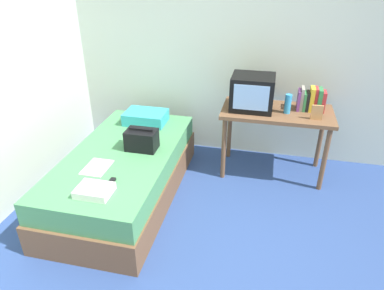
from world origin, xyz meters
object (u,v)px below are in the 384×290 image
bed (124,174)px  picture_frame (317,112)px  tv (252,92)px  water_bottle (288,104)px  remote_dark (110,183)px  pillow (146,117)px  desk (276,119)px  magazine (97,167)px  handbag (142,140)px  book_row (311,100)px  folded_towel (94,191)px

bed → picture_frame: 2.02m
tv → water_bottle: tv is taller
remote_dark → pillow: bearing=95.7°
desk → magazine: size_ratio=4.00×
handbag → book_row: bearing=26.1°
bed → handbag: size_ratio=6.67×
tv → handbag: bearing=-145.3°
bed → pillow: (0.00, 0.70, 0.33)m
tv → desk: bearing=2.4°
remote_dark → folded_towel: size_ratio=0.56×
handbag → pillow: bearing=106.1°
pillow → book_row: bearing=5.8°
desk → tv: bearing=-177.6°
tv → picture_frame: (0.65, -0.15, -0.10)m
water_bottle → desk: bearing=152.2°
magazine → desk: bearing=36.1°
tv → folded_towel: (-1.11, -1.49, -0.39)m
picture_frame → folded_towel: picture_frame is taller
bed → magazine: (-0.10, -0.33, 0.26)m
desk → picture_frame: size_ratio=7.71×
bed → tv: size_ratio=4.55×
bed → pillow: size_ratio=4.34×
tv → water_bottle: size_ratio=2.19×
picture_frame → remote_dark: picture_frame is taller
pillow → water_bottle: bearing=1.8°
magazine → tv: bearing=41.3°
book_row → pillow: size_ratio=0.60×
pillow → folded_towel: (0.06, -1.40, -0.03)m
water_bottle → remote_dark: (-1.42, -1.30, -0.34)m
picture_frame → pillow: bearing=178.2°
tv → book_row: (0.61, 0.10, -0.07)m
book_row → remote_dark: (-1.65, -1.43, -0.35)m
magazine → remote_dark: size_ratio=1.86×
water_bottle → remote_dark: water_bottle is taller
picture_frame → remote_dark: 2.10m
water_bottle → magazine: size_ratio=0.69×
bed → picture_frame: bearing=19.3°
desk → water_bottle: bearing=-27.8°
pillow → magazine: bearing=-95.7°
folded_towel → magazine: bearing=114.0°
handbag → magazine: handbag is taller
book_row → folded_towel: book_row is taller
desk → remote_dark: 1.89m
book_row → magazine: (-1.88, -1.21, -0.36)m
bed → book_row: 2.08m
desk → handbag: bearing=-151.1°
water_bottle → tv: bearing=174.1°
picture_frame → folded_towel: (-1.76, -1.34, -0.29)m
desk → handbag: 1.45m
picture_frame → pillow: size_ratio=0.33×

